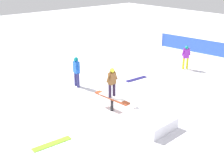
# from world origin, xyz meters

# --- Properties ---
(ground_plane) EXTENTS (60.00, 60.00, 0.00)m
(ground_plane) POSITION_xyz_m (0.00, 0.00, 0.00)
(ground_plane) COLOR white
(rail_feature) EXTENTS (1.91, 0.38, 0.64)m
(rail_feature) POSITION_xyz_m (0.00, 0.00, 0.54)
(rail_feature) COLOR black
(rail_feature) RESTS_ON ground
(snow_kicker_ramp) EXTENTS (1.88, 1.60, 0.45)m
(snow_kicker_ramp) POSITION_xyz_m (-2.02, -0.11, 0.22)
(snow_kicker_ramp) COLOR white
(snow_kicker_ramp) RESTS_ON ground
(main_rider_on_rail) EXTENTS (1.34, 0.68, 1.31)m
(main_rider_on_rail) POSITION_xyz_m (0.00, 0.00, 1.29)
(main_rider_on_rail) COLOR white
(main_rider_on_rail) RESTS_ON rail_feature
(bystander_blue) EXTENTS (0.72, 0.29, 1.59)m
(bystander_blue) POSITION_xyz_m (3.41, -0.55, 0.89)
(bystander_blue) COLOR navy
(bystander_blue) RESTS_ON ground
(bystander_purple) EXTENTS (0.34, 0.55, 1.44)m
(bystander_purple) POSITION_xyz_m (1.50, -7.24, 0.81)
(bystander_purple) COLOR yellow
(bystander_purple) RESTS_ON ground
(loose_snowboard_lime) EXTENTS (0.36, 1.48, 0.02)m
(loose_snowboard_lime) POSITION_xyz_m (-0.66, 3.40, 0.01)
(loose_snowboard_lime) COLOR #85E12A
(loose_snowboard_lime) RESTS_ON ground
(loose_snowboard_navy) EXTENTS (0.36, 1.42, 0.02)m
(loose_snowboard_navy) POSITION_xyz_m (2.14, -3.67, 0.01)
(loose_snowboard_navy) COLOR navy
(loose_snowboard_navy) RESTS_ON ground
(safety_fence) EXTENTS (5.61, 0.72, 1.10)m
(safety_fence) POSITION_xyz_m (3.22, -10.70, 0.60)
(safety_fence) COLOR blue
(safety_fence) RESTS_ON ground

